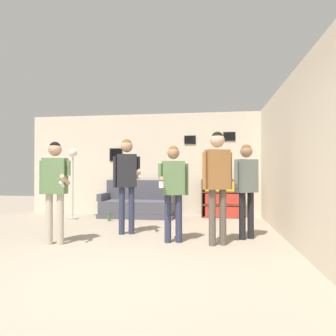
# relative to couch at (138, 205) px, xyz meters

# --- Properties ---
(ground_plane) EXTENTS (20.00, 20.00, 0.00)m
(ground_plane) POSITION_rel_couch_xyz_m (0.59, -4.40, -0.30)
(ground_plane) COLOR gray
(wall_back) EXTENTS (7.41, 0.08, 2.70)m
(wall_back) POSITION_rel_couch_xyz_m (0.59, 0.41, 1.05)
(wall_back) COLOR beige
(wall_back) RESTS_ON ground_plane
(wall_right) EXTENTS (0.06, 7.19, 2.70)m
(wall_right) POSITION_rel_couch_xyz_m (3.13, -2.01, 1.05)
(wall_right) COLOR beige
(wall_right) RESTS_ON ground_plane
(couch) EXTENTS (1.89, 0.80, 0.93)m
(couch) POSITION_rel_couch_xyz_m (0.00, 0.00, 0.00)
(couch) COLOR #4C4C56
(couch) RESTS_ON ground_plane
(bookshelf) EXTENTS (1.02, 0.30, 0.96)m
(bookshelf) POSITION_rel_couch_xyz_m (2.12, 0.19, 0.18)
(bookshelf) COLOR brown
(bookshelf) RESTS_ON ground_plane
(floor_lamp) EXTENTS (0.28, 0.28, 1.72)m
(floor_lamp) POSITION_rel_couch_xyz_m (-1.51, -0.54, 0.95)
(floor_lamp) COLOR #ADA89E
(floor_lamp) RESTS_ON ground_plane
(person_player_foreground_left) EXTENTS (0.53, 0.43, 1.64)m
(person_player_foreground_left) POSITION_rel_couch_xyz_m (-0.61, -3.00, 0.70)
(person_player_foreground_left) COLOR #B7AD99
(person_player_foreground_left) RESTS_ON ground_plane
(person_player_foreground_center) EXTENTS (0.57, 0.43, 1.76)m
(person_player_foreground_center) POSITION_rel_couch_xyz_m (0.30, -2.08, 0.79)
(person_player_foreground_center) COLOR #2D334C
(person_player_foreground_center) RESTS_ON ground_plane
(person_watcher_holding_cup) EXTENTS (0.49, 0.48, 1.58)m
(person_watcher_holding_cup) POSITION_rel_couch_xyz_m (1.24, -2.60, 0.66)
(person_watcher_holding_cup) COLOR #2D334C
(person_watcher_holding_cup) RESTS_ON ground_plane
(person_spectator_near_bookshelf) EXTENTS (0.47, 0.32, 1.79)m
(person_spectator_near_bookshelf) POSITION_rel_couch_xyz_m (1.95, -2.69, 0.81)
(person_spectator_near_bookshelf) COLOR brown
(person_spectator_near_bookshelf) RESTS_ON ground_plane
(person_spectator_far_right) EXTENTS (0.43, 0.37, 1.63)m
(person_spectator_far_right) POSITION_rel_couch_xyz_m (2.46, -2.17, 0.69)
(person_spectator_far_right) COLOR black
(person_spectator_far_right) RESTS_ON ground_plane
(bottle_on_floor) EXTENTS (0.07, 0.07, 0.25)m
(bottle_on_floor) POSITION_rel_couch_xyz_m (-0.51, -0.73, -0.20)
(bottle_on_floor) COLOR #3D6638
(bottle_on_floor) RESTS_ON ground_plane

